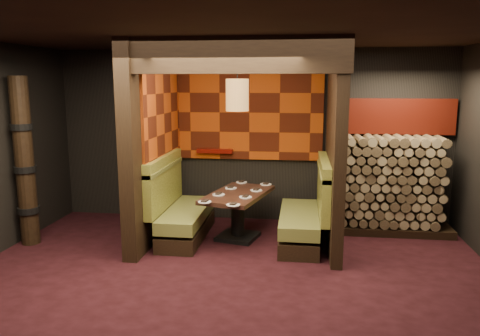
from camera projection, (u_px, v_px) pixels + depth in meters
name	position (u px, v px, depth m)	size (l,w,h in m)	color
floor	(225.00, 288.00, 5.37)	(6.50, 5.50, 0.02)	black
ceiling	(224.00, 29.00, 4.85)	(6.50, 5.50, 0.02)	black
wall_back	(251.00, 136.00, 7.80)	(6.50, 0.02, 2.85)	black
wall_front	(138.00, 257.00, 2.41)	(6.50, 0.02, 2.85)	black
partition_left	(152.00, 143.00, 6.89)	(0.20, 2.20, 2.85)	black
partition_right	(335.00, 146.00, 6.60)	(0.15, 2.10, 2.85)	black
header_beam	(231.00, 55.00, 5.57)	(2.85, 0.18, 0.44)	black
tapa_back_panel	(250.00, 113.00, 7.68)	(2.40, 0.06, 1.55)	#A0390B
tapa_side_panel	(163.00, 114.00, 6.97)	(0.04, 1.85, 1.45)	#A0390B
lacquer_shelf	(215.00, 151.00, 7.81)	(0.60, 0.12, 0.07)	#5A0B05
booth_bench_left	(180.00, 211.00, 7.02)	(0.68, 1.60, 1.14)	black
booth_bench_right	(307.00, 216.00, 6.78)	(0.68, 1.60, 1.14)	black
dining_table	(238.00, 208.00, 6.94)	(1.03, 1.47, 0.70)	black
place_settings	(238.00, 192.00, 6.90)	(0.92, 1.61, 0.03)	white
pendant_lamp	(237.00, 95.00, 6.59)	(0.32, 0.32, 0.94)	olive
totem_column	(25.00, 163.00, 6.61)	(0.31, 0.31, 2.40)	black
firewood_stack	(395.00, 185.00, 7.23)	(1.73, 0.70, 1.50)	black
mosaic_header	(395.00, 116.00, 7.36)	(1.83, 0.10, 0.56)	maroon
bay_front_post	(340.00, 144.00, 6.84)	(0.08, 0.08, 2.85)	black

